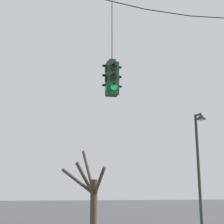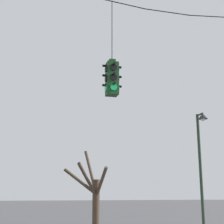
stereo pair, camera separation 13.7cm
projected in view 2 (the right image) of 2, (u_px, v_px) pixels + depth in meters
The scene contains 4 objects.
span_wire at pixel (168, 4), 11.26m from camera, with size 11.10×0.03×0.89m.
traffic_light_over_intersection at pixel (112, 78), 10.15m from camera, with size 0.58×0.58×3.06m.
street_lamp at pixel (202, 155), 13.87m from camera, with size 0.40×0.70×5.30m.
bare_tree at pixel (93, 197), 16.38m from camera, with size 1.92×3.07×4.29m.
Camera 2 is at (-4.37, -8.98, 2.06)m, focal length 55.00 mm.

